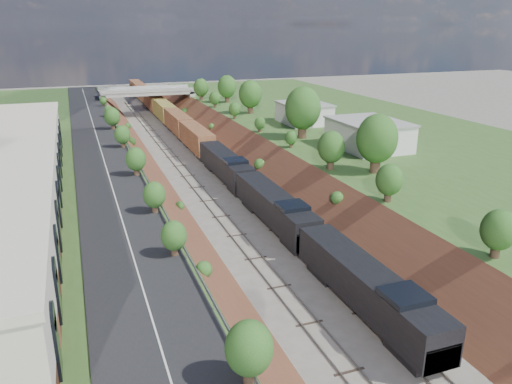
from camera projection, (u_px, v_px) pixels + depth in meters
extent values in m
cube|color=#365723|center=(388.00, 147.00, 88.38)|extent=(44.00, 180.00, 5.00)
cube|color=brown|center=(137.00, 187.00, 74.78)|extent=(10.00, 180.00, 10.00)
cube|color=brown|center=(273.00, 173.00, 81.98)|extent=(10.00, 180.00, 10.00)
cube|color=gray|center=(192.00, 181.00, 77.50)|extent=(1.58, 180.00, 0.18)
cube|color=gray|center=(224.00, 178.00, 79.20)|extent=(1.58, 180.00, 0.18)
cube|color=black|center=(103.00, 157.00, 71.70)|extent=(8.00, 180.00, 0.10)
cube|color=#99999E|center=(132.00, 151.00, 72.88)|extent=(0.06, 171.00, 0.30)
cube|color=gray|center=(103.00, 106.00, 128.77)|extent=(1.50, 8.00, 6.20)
cube|color=gray|center=(190.00, 102.00, 136.30)|extent=(1.50, 8.00, 6.20)
cube|color=gray|center=(147.00, 92.00, 131.55)|extent=(24.00, 8.00, 1.00)
cube|color=gray|center=(149.00, 91.00, 127.73)|extent=(24.00, 0.30, 0.80)
cube|color=gray|center=(144.00, 87.00, 134.85)|extent=(24.00, 0.30, 0.80)
cube|color=silver|center=(368.00, 135.00, 76.72)|extent=(9.00, 12.00, 4.00)
cube|color=silver|center=(304.00, 114.00, 96.19)|extent=(8.00, 10.00, 3.60)
cylinder|color=#473323|center=(375.00, 163.00, 64.14)|extent=(1.30, 1.30, 2.62)
ellipsoid|color=#21571E|center=(377.00, 139.00, 63.14)|extent=(5.25, 5.25, 6.30)
cylinder|color=#473323|center=(192.00, 273.00, 37.15)|extent=(0.66, 0.66, 1.22)
ellipsoid|color=#21571E|center=(191.00, 255.00, 36.68)|extent=(2.45, 2.45, 2.94)
cube|color=black|center=(413.00, 352.00, 36.46)|extent=(2.40, 4.00, 0.90)
cube|color=black|center=(366.00, 285.00, 41.72)|extent=(3.22, 19.29, 3.20)
cube|color=black|center=(428.00, 348.00, 34.70)|extent=(2.96, 3.00, 1.80)
cube|color=silver|center=(430.00, 336.00, 34.38)|extent=(2.96, 3.00, 0.15)
cube|color=black|center=(405.00, 298.00, 36.63)|extent=(3.15, 3.10, 0.90)
cube|color=black|center=(274.00, 206.00, 59.77)|extent=(3.22, 19.29, 3.20)
cube|color=black|center=(225.00, 164.00, 77.82)|extent=(3.22, 19.29, 3.20)
cube|color=brown|center=(158.00, 105.00, 132.75)|extent=(3.22, 102.47, 3.86)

